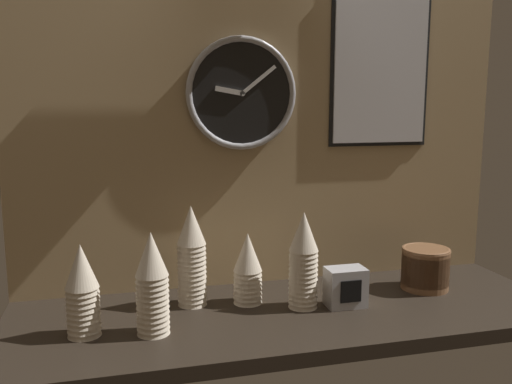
# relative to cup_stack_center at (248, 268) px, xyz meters

# --- Properties ---
(ground_plane) EXTENTS (1.60, 0.56, 0.04)m
(ground_plane) POSITION_rel_cup_stack_center_xyz_m (0.11, -0.07, -0.13)
(ground_plane) COLOR black
(wall_tiled_back) EXTENTS (1.60, 0.03, 1.05)m
(wall_tiled_back) POSITION_rel_cup_stack_center_xyz_m (0.11, 0.19, 0.42)
(wall_tiled_back) COLOR tan
(wall_tiled_back) RESTS_ON ground_plane
(cup_stack_center) EXTENTS (0.09, 0.09, 0.21)m
(cup_stack_center) POSITION_rel_cup_stack_center_xyz_m (0.00, 0.00, 0.00)
(cup_stack_center) COLOR beige
(cup_stack_center) RESTS_ON ground_plane
(cup_stack_left) EXTENTS (0.09, 0.09, 0.27)m
(cup_stack_left) POSITION_rel_cup_stack_center_xyz_m (-0.29, -0.15, 0.03)
(cup_stack_left) COLOR beige
(cup_stack_left) RESTS_ON ground_plane
(cup_stack_far_left) EXTENTS (0.09, 0.09, 0.24)m
(cup_stack_far_left) POSITION_rel_cup_stack_center_xyz_m (-0.46, -0.12, 0.01)
(cup_stack_far_left) COLOR beige
(cup_stack_far_left) RESTS_ON ground_plane
(cup_stack_center_left) EXTENTS (0.09, 0.09, 0.30)m
(cup_stack_center_left) POSITION_rel_cup_stack_center_xyz_m (-0.16, 0.03, 0.04)
(cup_stack_center_left) COLOR beige
(cup_stack_center_left) RESTS_ON ground_plane
(cup_stack_center_right) EXTENTS (0.09, 0.09, 0.28)m
(cup_stack_center_right) POSITION_rel_cup_stack_center_xyz_m (0.15, -0.07, 0.04)
(cup_stack_center_right) COLOR beige
(cup_stack_center_right) RESTS_ON ground_plane
(bowl_stack_far_right) EXTENTS (0.15, 0.15, 0.13)m
(bowl_stack_far_right) POSITION_rel_cup_stack_center_xyz_m (0.58, -0.02, -0.04)
(bowl_stack_far_right) COLOR brown
(bowl_stack_far_right) RESTS_ON ground_plane
(wall_clock) EXTENTS (0.35, 0.03, 0.35)m
(wall_clock) POSITION_rel_cup_stack_center_xyz_m (0.02, 0.16, 0.51)
(wall_clock) COLOR black
(menu_board) EXTENTS (0.35, 0.01, 0.53)m
(menu_board) POSITION_rel_cup_stack_center_xyz_m (0.49, 0.17, 0.61)
(menu_board) COLOR black
(napkin_dispenser) EXTENTS (0.11, 0.08, 0.11)m
(napkin_dispenser) POSITION_rel_cup_stack_center_xyz_m (0.27, -0.10, -0.05)
(napkin_dispenser) COLOR #B7B7BC
(napkin_dispenser) RESTS_ON ground_plane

